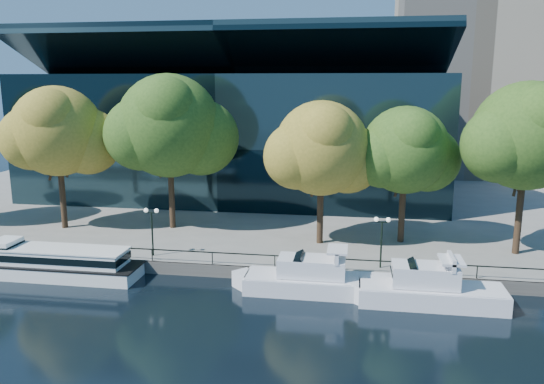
% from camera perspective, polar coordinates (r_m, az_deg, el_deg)
% --- Properties ---
extents(ground, '(160.00, 160.00, 0.00)m').
position_cam_1_polar(ground, '(40.04, -7.64, -10.55)').
color(ground, black).
rests_on(ground, ground).
extents(promenade, '(90.00, 67.08, 1.00)m').
position_cam_1_polar(promenade, '(74.08, 0.38, 0.36)').
color(promenade, slate).
rests_on(promenade, ground).
extents(railing, '(88.20, 0.08, 0.99)m').
position_cam_1_polar(railing, '(42.30, -6.45, -6.49)').
color(railing, black).
rests_on(railing, promenade).
extents(convention_building, '(50.00, 24.57, 21.43)m').
position_cam_1_polar(convention_building, '(69.17, -3.48, 6.24)').
color(convention_building, black).
rests_on(convention_building, ground).
extents(tour_boat, '(15.08, 3.36, 2.86)m').
position_cam_1_polar(tour_boat, '(45.69, -22.75, -6.92)').
color(tour_boat, white).
rests_on(tour_boat, ground).
extents(cruiser_near, '(11.95, 3.08, 3.46)m').
position_cam_1_polar(cruiser_near, '(39.23, 4.36, -9.27)').
color(cruiser_near, silver).
rests_on(cruiser_near, ground).
extents(cruiser_far, '(11.09, 3.07, 3.62)m').
position_cam_1_polar(cruiser_far, '(38.63, 16.08, -9.94)').
color(cruiser_far, silver).
rests_on(cruiser_far, ground).
extents(tree_1, '(10.75, 8.82, 13.83)m').
position_cam_1_polar(tree_1, '(54.71, -21.95, 5.88)').
color(tree_1, black).
rests_on(tree_1, promenade).
extents(tree_2, '(12.33, 10.11, 14.97)m').
position_cam_1_polar(tree_2, '(51.70, -10.84, 6.77)').
color(tree_2, black).
rests_on(tree_2, promenade).
extents(tree_3, '(10.28, 8.43, 12.63)m').
position_cam_1_polar(tree_3, '(46.07, 5.54, 4.47)').
color(tree_3, black).
rests_on(tree_3, promenade).
extents(tree_4, '(9.58, 7.86, 12.15)m').
position_cam_1_polar(tree_4, '(47.75, 14.31, 4.19)').
color(tree_4, black).
rests_on(tree_4, promenade).
extents(tree_5, '(10.97, 9.00, 14.27)m').
position_cam_1_polar(tree_5, '(47.47, 25.93, 5.21)').
color(tree_5, black).
rests_on(tree_5, promenade).
extents(lamp_1, '(1.26, 0.36, 4.03)m').
position_cam_1_polar(lamp_1, '(44.56, -12.82, -3.03)').
color(lamp_1, black).
rests_on(lamp_1, promenade).
extents(lamp_2, '(1.26, 0.36, 4.03)m').
position_cam_1_polar(lamp_2, '(41.50, 11.73, -4.08)').
color(lamp_2, black).
rests_on(lamp_2, promenade).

